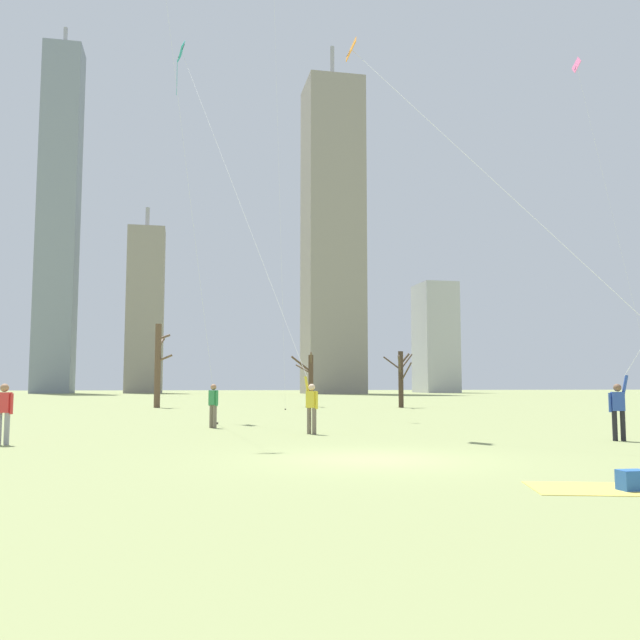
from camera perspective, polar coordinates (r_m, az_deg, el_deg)
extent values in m
plane|color=#848E56|center=(14.89, 4.68, -11.55)|extent=(400.00, 400.00, 0.00)
cylinder|color=#726656|center=(22.16, -0.49, -8.47)|extent=(0.14, 0.14, 0.85)
cylinder|color=#726656|center=(22.30, -0.92, -8.45)|extent=(0.14, 0.14, 0.85)
cube|color=yellow|center=(22.21, -0.70, -6.67)|extent=(0.37, 0.39, 0.54)
sphere|color=beige|center=(22.20, -0.70, -5.66)|extent=(0.22, 0.22, 0.22)
cylinder|color=yellow|center=(22.07, -0.29, -6.76)|extent=(0.09, 0.09, 0.55)
cylinder|color=yellow|center=(22.34, -1.11, -5.45)|extent=(0.20, 0.21, 0.56)
cube|color=teal|center=(38.74, -11.54, 21.21)|extent=(0.38, 1.39, 1.34)
cylinder|color=black|center=(38.74, -11.54, 21.21)|extent=(0.34, 0.13, 0.86)
cylinder|color=teal|center=(38.05, -11.89, 19.28)|extent=(0.02, 0.02, 1.92)
cylinder|color=silver|center=(29.70, -7.57, 11.80)|extent=(4.38, 12.69, 17.07)
cylinder|color=black|center=(21.28, 23.47, -8.14)|extent=(0.14, 0.14, 0.85)
cylinder|color=black|center=(21.34, 24.05, -8.11)|extent=(0.14, 0.14, 0.85)
cube|color=#2D4CA5|center=(21.28, 23.69, -6.26)|extent=(0.39, 0.31, 0.54)
sphere|color=brown|center=(21.28, 23.65, -5.21)|extent=(0.22, 0.22, 0.22)
cylinder|color=#2D4CA5|center=(21.23, 23.14, -6.37)|extent=(0.09, 0.09, 0.55)
cylinder|color=#2D4CA5|center=(21.33, 24.18, -4.97)|extent=(0.22, 0.15, 0.56)
cube|color=orange|center=(26.60, 2.63, 21.72)|extent=(0.47, 1.25, 1.15)
cylinder|color=black|center=(26.60, 2.63, 21.72)|extent=(0.41, 0.21, 0.70)
cylinder|color=silver|center=(20.55, 13.29, 12.26)|extent=(5.02, 10.40, 11.90)
cylinder|color=gray|center=(20.04, -24.76, -8.29)|extent=(0.14, 0.14, 0.85)
cube|color=red|center=(20.07, -24.96, -6.29)|extent=(0.38, 0.29, 0.54)
sphere|color=#9E7051|center=(20.07, -24.91, -5.17)|extent=(0.22, 0.22, 0.22)
cylinder|color=red|center=(19.97, -24.44, -6.41)|extent=(0.09, 0.09, 0.55)
cylinder|color=#726656|center=(25.63, -8.81, -8.00)|extent=(0.14, 0.14, 0.85)
cylinder|color=#726656|center=(25.81, -9.09, -7.98)|extent=(0.14, 0.14, 0.85)
cube|color=#338C4C|center=(25.70, -8.93, -6.44)|extent=(0.35, 0.39, 0.54)
sphere|color=#9E7051|center=(25.70, -8.91, -5.57)|extent=(0.22, 0.22, 0.22)
cylinder|color=#338C4C|center=(25.53, -8.65, -6.53)|extent=(0.09, 0.09, 0.55)
cylinder|color=#338C4C|center=(25.87, -9.20, -6.50)|extent=(0.09, 0.09, 0.55)
cylinder|color=silver|center=(43.67, -3.46, 12.08)|extent=(1.66, 4.63, 29.41)
cylinder|color=#3F3833|center=(44.07, -2.92, -7.48)|extent=(0.10, 0.10, 0.08)
cube|color=pink|center=(41.20, 20.69, 19.37)|extent=(0.33, 1.07, 1.02)
cylinder|color=black|center=(41.20, 20.69, 19.37)|extent=(0.29, 0.08, 0.65)
cylinder|color=silver|center=(36.85, 23.51, 7.14)|extent=(0.92, 4.16, 18.61)
cylinder|color=silver|center=(30.23, -11.94, 18.74)|extent=(3.78, 1.00, 27.77)
cylinder|color=#3F3833|center=(28.17, -8.62, -8.55)|extent=(0.10, 0.10, 0.08)
cube|color=#D8BF4C|center=(11.47, 21.76, -12.99)|extent=(2.12, 1.85, 0.01)
cube|color=#2659B2|center=(11.49, 24.70, -12.09)|extent=(0.40, 0.28, 0.30)
cylinder|color=#4C3828|center=(50.51, -0.77, -5.11)|extent=(0.37, 0.37, 3.82)
cylinder|color=#4C3828|center=(49.95, -0.76, -3.26)|extent=(0.34, 1.26, 0.95)
cylinder|color=#4C3828|center=(50.32, -1.59, -3.72)|extent=(1.59, 0.33, 1.24)
cylinder|color=#4C3828|center=(51.02, -1.39, -4.12)|extent=(1.03, 1.29, 0.75)
cylinder|color=#423326|center=(48.63, 6.79, -4.96)|extent=(0.36, 0.36, 3.98)
cylinder|color=#423326|center=(47.85, 6.70, -3.74)|extent=(0.81, 1.63, 1.32)
cylinder|color=#423326|center=(48.91, 7.11, -3.25)|extent=(0.86, 0.46, 0.84)
cylinder|color=#423326|center=(47.96, 7.22, -4.38)|extent=(0.38, 1.60, 1.38)
cylinder|color=#423326|center=(48.82, 6.06, -3.62)|extent=(1.17, 0.81, 1.01)
cylinder|color=#423326|center=(49.30, 7.24, -3.48)|extent=(1.30, 1.11, 1.19)
cylinder|color=brown|center=(49.54, -13.44, -3.73)|extent=(0.44, 0.44, 5.92)
cylinder|color=brown|center=(49.98, -12.94, -1.40)|extent=(0.92, 0.87, 0.50)
cylinder|color=brown|center=(50.22, -13.19, -1.90)|extent=(0.56, 1.37, 0.90)
cylinder|color=brown|center=(49.40, -12.86, -3.12)|extent=(1.08, 0.45, 0.55)
cube|color=gray|center=(139.39, -14.43, 0.81)|extent=(7.14, 6.68, 32.88)
cylinder|color=#99999E|center=(142.58, -14.25, 8.27)|extent=(0.80, 0.80, 4.34)
cube|color=gray|center=(129.41, 1.06, 7.06)|extent=(10.46, 11.02, 59.33)
cylinder|color=#99999E|center=(140.55, 1.03, 20.52)|extent=(0.80, 0.80, 7.71)
cube|color=#B2B2B7|center=(146.81, 9.64, -1.49)|extent=(7.32, 9.93, 23.18)
cube|color=gray|center=(144.95, -21.05, 8.10)|extent=(7.28, 7.09, 69.38)
cylinder|color=#99999E|center=(157.51, -20.55, 21.25)|extent=(0.80, 0.80, 4.32)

